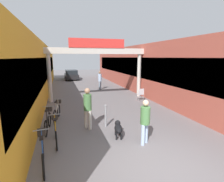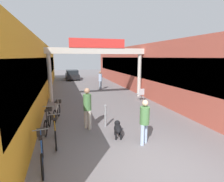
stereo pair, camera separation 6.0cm
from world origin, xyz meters
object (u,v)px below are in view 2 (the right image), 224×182
object	(u,v)px
bollard_post_metal	(105,115)
bicycle_silver_farthest	(57,111)
bicycle_orange_second	(55,131)
bicycle_black_third	(48,120)
pedestrian_with_dog	(145,119)
dog_on_leash	(118,128)
parked_car_black	(72,75)
pedestrian_companion	(87,106)
pedestrian_carrying_crate	(100,79)
bicycle_blue_nearest	(42,151)
cafe_chair_aluminium_nearer	(141,93)

from	to	relation	value
bollard_post_metal	bicycle_silver_farthest	bearing A→B (deg)	141.98
bicycle_orange_second	bicycle_black_third	world-z (taller)	same
pedestrian_with_dog	dog_on_leash	size ratio (longest dim) A/B	2.00
pedestrian_with_dog	parked_car_black	size ratio (longest dim) A/B	0.41
pedestrian_companion	pedestrian_carrying_crate	size ratio (longest dim) A/B	1.02
bicycle_black_third	bicycle_silver_farthest	distance (m)	1.38
bicycle_blue_nearest	bicycle_orange_second	size ratio (longest dim) A/B	1.00
pedestrian_with_dog	parked_car_black	world-z (taller)	pedestrian_with_dog
pedestrian_carrying_crate	bicycle_blue_nearest	world-z (taller)	pedestrian_carrying_crate
pedestrian_with_dog	pedestrian_companion	bearing A→B (deg)	132.16
pedestrian_companion	pedestrian_with_dog	bearing A→B (deg)	-47.84
dog_on_leash	bicycle_blue_nearest	distance (m)	2.91
pedestrian_with_dog	bicycle_black_third	bearing A→B (deg)	146.63
dog_on_leash	bollard_post_metal	xyz separation A→B (m)	(-0.22, 1.12, 0.16)
pedestrian_with_dog	pedestrian_carrying_crate	xyz separation A→B (m)	(0.78, 10.85, 0.10)
cafe_chair_aluminium_nearer	bicycle_blue_nearest	bearing A→B (deg)	-134.29
cafe_chair_aluminium_nearer	bollard_post_metal	bearing A→B (deg)	-132.55
cafe_chair_aluminium_nearer	dog_on_leash	bearing A→B (deg)	-123.85
dog_on_leash	pedestrian_companion	bearing A→B (deg)	132.64
bicycle_black_third	bicycle_orange_second	bearing A→B (deg)	-74.56
bicycle_black_third	pedestrian_carrying_crate	bearing A→B (deg)	64.09
pedestrian_with_dog	bicycle_black_third	world-z (taller)	pedestrian_with_dog
pedestrian_with_dog	bicycle_orange_second	distance (m)	3.28
bicycle_blue_nearest	pedestrian_companion	bearing A→B (deg)	53.89
dog_on_leash	cafe_chair_aluminium_nearer	size ratio (longest dim) A/B	0.92
pedestrian_companion	bicycle_silver_farthest	size ratio (longest dim) A/B	1.08
pedestrian_carrying_crate	parked_car_black	distance (m)	9.18
bollard_post_metal	cafe_chair_aluminium_nearer	world-z (taller)	bollard_post_metal
pedestrian_companion	bicycle_blue_nearest	world-z (taller)	pedestrian_companion
bicycle_silver_farthest	pedestrian_companion	bearing A→B (deg)	-51.79
bicycle_orange_second	parked_car_black	distance (m)	18.82
bollard_post_metal	pedestrian_with_dog	bearing A→B (deg)	-63.98
bicycle_orange_second	bicycle_black_third	size ratio (longest dim) A/B	1.00
bicycle_blue_nearest	parked_car_black	distance (m)	20.23
bicycle_silver_farthest	cafe_chair_aluminium_nearer	distance (m)	6.14
pedestrian_companion	parked_car_black	distance (m)	17.86
dog_on_leash	parked_car_black	size ratio (longest dim) A/B	0.20
bicycle_orange_second	cafe_chair_aluminium_nearer	distance (m)	7.48
dog_on_leash	bicycle_black_third	distance (m)	3.03
cafe_chair_aluminium_nearer	parked_car_black	bearing A→B (deg)	105.96
dog_on_leash	cafe_chair_aluminium_nearer	world-z (taller)	cafe_chair_aluminium_nearer
bicycle_blue_nearest	parked_car_black	xyz separation A→B (m)	(2.07, 20.12, 0.21)
bicycle_black_third	pedestrian_companion	bearing A→B (deg)	-10.80
bicycle_black_third	parked_car_black	world-z (taller)	parked_car_black
pedestrian_with_dog	bicycle_blue_nearest	distance (m)	3.45
pedestrian_with_dog	bicycle_silver_farthest	size ratio (longest dim) A/B	0.97
cafe_chair_aluminium_nearer	pedestrian_companion	bearing A→B (deg)	-138.17
pedestrian_carrying_crate	bicycle_orange_second	world-z (taller)	pedestrian_carrying_crate
dog_on_leash	bicycle_black_third	size ratio (longest dim) A/B	0.48
dog_on_leash	bicycle_orange_second	distance (m)	2.36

